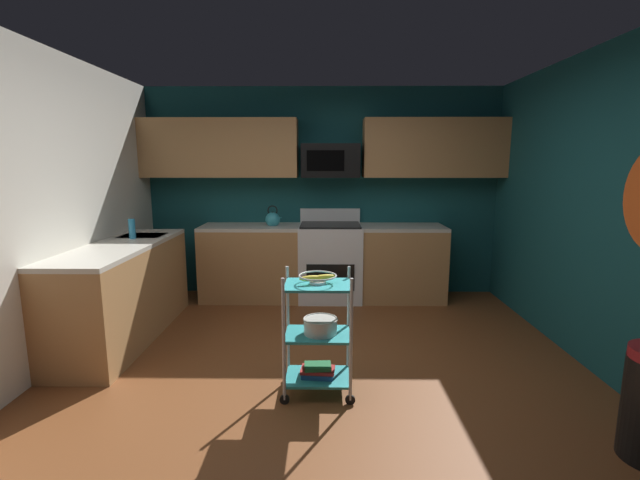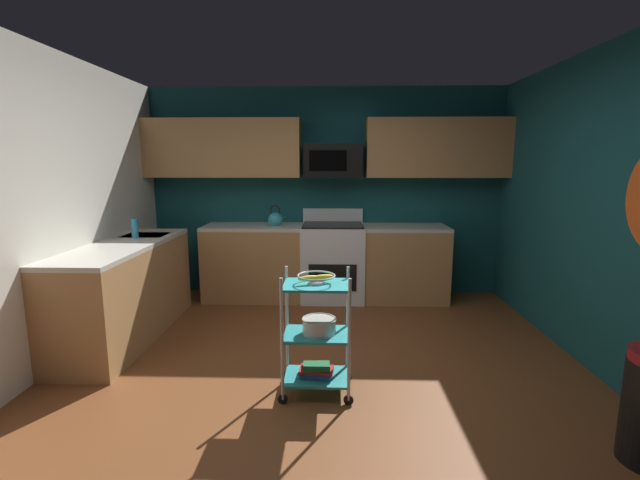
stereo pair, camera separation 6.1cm
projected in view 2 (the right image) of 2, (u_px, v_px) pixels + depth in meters
The scene contains 14 objects.
floor at pixel (320, 381), 3.48m from camera, with size 4.40×4.80×0.04m, color brown.
wall_back at pixel (326, 193), 5.64m from camera, with size 4.52×0.06×2.60m, color #14474C.
wall_left at pixel (23, 214), 3.31m from camera, with size 0.06×4.80×2.60m, color silver.
wall_right at pixel (629, 216), 3.19m from camera, with size 0.06×4.80×2.60m, color #14474C.
counter_run at pixel (257, 272), 4.98m from camera, with size 3.68×2.55×0.92m.
oven_range at pixel (333, 261), 5.46m from camera, with size 0.76×0.65×1.10m.
upper_cabinets at pixel (324, 148), 5.36m from camera, with size 4.40×0.33×0.70m.
microwave at pixel (333, 161), 5.35m from camera, with size 0.70×0.39×0.40m.
rolling_cart at pixel (316, 334), 3.20m from camera, with size 0.53×0.36×0.91m.
fruit_bowl at pixel (316, 277), 3.12m from camera, with size 0.27×0.27×0.07m.
mixing_bowl_large at pixel (319, 325), 3.18m from camera, with size 0.25×0.25×0.11m.
book_stack at pixel (316, 370), 3.25m from camera, with size 0.26×0.18×0.09m.
kettle at pixel (275, 219), 5.39m from camera, with size 0.21×0.18×0.26m.
dish_soap_bottle at pixel (135, 228), 4.48m from camera, with size 0.06×0.06×0.20m, color #2D8CBF.
Camera 2 is at (0.09, -3.23, 1.68)m, focal length 24.80 mm.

